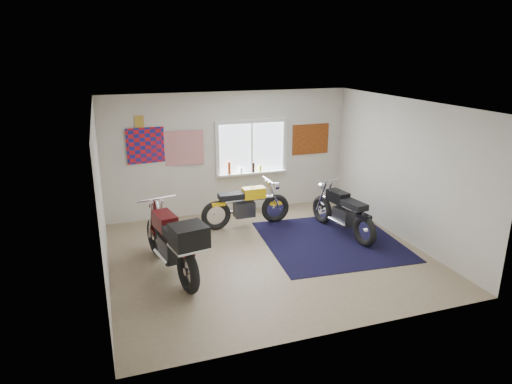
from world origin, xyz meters
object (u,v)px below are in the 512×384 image
object	(u,v)px
yellow_triumph	(246,206)
maroon_tourer	(174,243)
black_chrome_bike	(343,213)
navy_rug	(331,241)

from	to	relation	value
yellow_triumph	maroon_tourer	size ratio (longest dim) A/B	0.85
black_chrome_bike	yellow_triumph	bearing A→B (deg)	49.16
maroon_tourer	yellow_triumph	bearing A→B (deg)	-56.32
yellow_triumph	navy_rug	bearing A→B (deg)	-45.64
black_chrome_bike	navy_rug	bearing A→B (deg)	115.34
navy_rug	maroon_tourer	size ratio (longest dim) A/B	1.15
navy_rug	yellow_triumph	distance (m)	1.89
navy_rug	maroon_tourer	xyz separation A→B (m)	(-3.08, -0.46, 0.59)
yellow_triumph	maroon_tourer	xyz separation A→B (m)	(-1.77, -1.76, 0.17)
navy_rug	maroon_tourer	distance (m)	3.17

